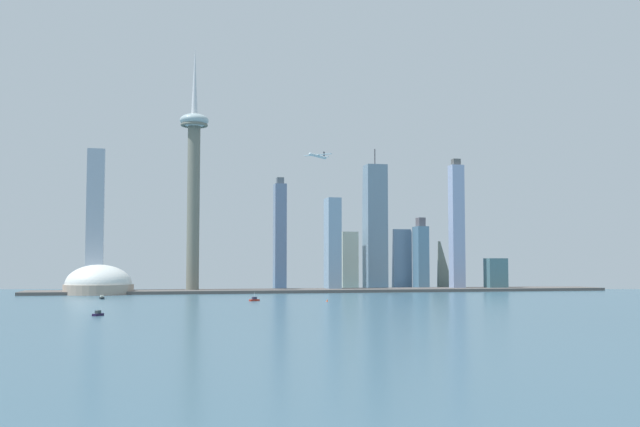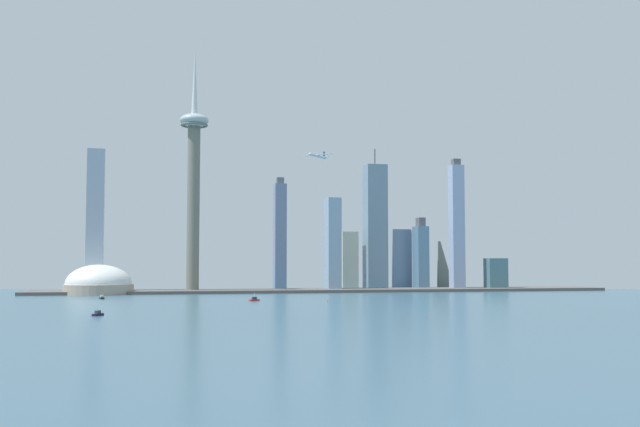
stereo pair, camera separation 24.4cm
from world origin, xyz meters
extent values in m
plane|color=#3A5C6F|center=(0.00, 0.00, 0.00)|extent=(6000.00, 6000.00, 0.00)
cube|color=#57524F|center=(0.00, 446.19, 1.74)|extent=(694.67, 71.65, 3.48)
cylinder|color=slate|center=(-161.06, 456.16, 101.17)|extent=(14.62, 14.62, 202.34)
ellipsoid|color=#A2B6BB|center=(-161.06, 456.16, 202.34)|extent=(33.88, 33.88, 15.95)
torus|color=slate|center=(-161.06, 456.16, 196.76)|extent=(31.99, 31.99, 3.19)
cone|color=silver|center=(-161.06, 456.16, 250.54)|extent=(7.31, 7.31, 80.44)
cylinder|color=tan|center=(-264.58, 432.71, 5.43)|extent=(75.68, 75.68, 10.86)
ellipsoid|color=silver|center=(-264.58, 432.71, 10.86)|extent=(71.89, 71.89, 43.64)
cube|color=#84A4C2|center=(9.10, 464.91, 57.10)|extent=(16.33, 26.25, 114.21)
cube|color=slate|center=(219.24, 451.20, 20.24)|extent=(25.21, 18.74, 40.48)
cube|color=#97A9D1|center=(169.83, 458.41, 79.50)|extent=(16.08, 15.60, 159.00)
cube|color=#585958|center=(169.83, 458.41, 163.02)|extent=(9.65, 9.36, 8.04)
cube|color=beige|center=(43.67, 517.61, 37.55)|extent=(21.23, 20.43, 75.10)
cube|color=#6B88A8|center=(116.67, 525.67, 39.60)|extent=(24.60, 26.68, 79.20)
cube|color=slate|center=(116.67, 525.67, 84.54)|extent=(14.76, 16.01, 10.69)
cube|color=#9CABBF|center=(-271.93, 468.06, 83.10)|extent=(19.61, 13.08, 166.19)
cube|color=slate|center=(-46.58, 523.01, 68.23)|extent=(14.85, 18.25, 136.46)
cube|color=slate|center=(-46.58, 523.01, 140.61)|extent=(8.91, 10.95, 8.32)
cube|color=#58839F|center=(132.84, 488.92, 40.86)|extent=(14.84, 22.35, 81.72)
cube|color=#5E5A60|center=(132.84, 488.92, 87.48)|extent=(8.90, 13.41, 11.51)
cube|color=#6D889E|center=(78.04, 511.35, 81.60)|extent=(26.98, 26.94, 163.19)
cylinder|color=#4C4C51|center=(78.04, 511.35, 173.98)|extent=(1.60, 1.60, 21.57)
cube|color=gray|center=(171.25, 517.87, 31.66)|extent=(16.54, 26.54, 63.33)
cube|color=black|center=(-254.68, 318.99, 0.88)|extent=(5.38, 12.81, 1.77)
cube|color=silver|center=(-254.68, 318.99, 2.65)|extent=(3.29, 5.77, 1.77)
cube|color=#1E1434|center=(-243.82, 77.55, 0.74)|extent=(7.42, 8.89, 1.48)
cube|color=#303D3E|center=(-243.82, 77.55, 2.48)|extent=(3.95, 4.37, 1.99)
cube|color=#AE2A1C|center=(-117.73, 248.52, 0.74)|extent=(10.29, 7.75, 1.47)
cube|color=#2B2C45|center=(-117.73, 248.52, 2.58)|extent=(4.94, 4.15, 2.21)
cylinder|color=silver|center=(-117.73, 248.52, 5.92)|extent=(0.24, 0.24, 4.47)
cone|color=#E54C19|center=(-56.26, 221.69, 1.11)|extent=(1.68, 1.68, 2.22)
cylinder|color=silver|center=(-32.81, 362.95, 151.14)|extent=(24.84, 26.75, 3.13)
sphere|color=silver|center=(-44.07, 350.63, 151.14)|extent=(3.13, 3.13, 3.13)
cube|color=silver|center=(-32.81, 362.95, 152.54)|extent=(27.46, 25.55, 0.50)
cube|color=silver|center=(-23.34, 373.30, 151.61)|extent=(10.48, 9.89, 0.40)
cube|color=#2D333D|center=(-23.34, 373.30, 155.20)|extent=(2.11, 2.24, 5.00)
camera|label=1|loc=(-213.77, -434.37, 33.80)|focal=42.38mm
camera|label=2|loc=(-213.54, -434.42, 33.80)|focal=42.38mm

